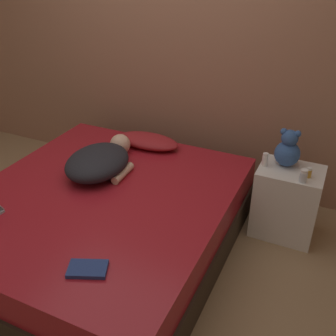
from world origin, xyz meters
name	(u,v)px	position (x,y,z in m)	size (l,w,h in m)	color
ground_plane	(105,246)	(0.00, 0.00, 0.00)	(12.00, 12.00, 0.00)	#937551
wall_back	(175,39)	(0.00, 1.27, 1.30)	(8.00, 0.06, 2.60)	#996B51
bed	(103,221)	(0.00, 0.00, 0.24)	(1.77, 1.98, 0.48)	#2D2319
nightstand	(286,202)	(1.18, 0.75, 0.28)	(0.47, 0.36, 0.57)	silver
pillow	(148,141)	(-0.04, 0.81, 0.53)	(0.56, 0.27, 0.10)	maroon
person_lying	(100,161)	(-0.17, 0.27, 0.58)	(0.46, 0.73, 0.19)	black
teddy_bear	(288,150)	(1.12, 0.81, 0.69)	(0.19, 0.19, 0.29)	#335693
bottle_amber	(309,173)	(1.30, 0.70, 0.61)	(0.04, 0.04, 0.08)	gold
bottle_clear	(303,176)	(1.27, 0.62, 0.61)	(0.05, 0.05, 0.10)	silver
bottle_white	(265,160)	(0.98, 0.73, 0.62)	(0.04, 0.04, 0.10)	white
book	(88,269)	(0.36, -0.66, 0.49)	(0.24, 0.20, 0.02)	navy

